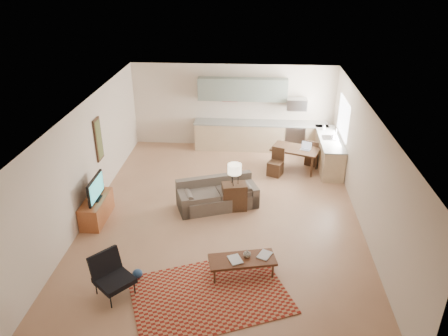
# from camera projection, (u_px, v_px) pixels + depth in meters

# --- Properties ---
(room) EXTENTS (9.00, 9.00, 9.00)m
(room) POSITION_uv_depth(u_px,v_px,m) (223.00, 166.00, 10.05)
(room) COLOR #A07152
(room) RESTS_ON ground
(kitchen_counter_back) EXTENTS (4.26, 0.64, 0.92)m
(kitchen_counter_back) POSITION_uv_depth(u_px,v_px,m) (260.00, 136.00, 14.14)
(kitchen_counter_back) COLOR tan
(kitchen_counter_back) RESTS_ON ground
(kitchen_counter_right) EXTENTS (0.64, 2.26, 0.92)m
(kitchen_counter_right) POSITION_uv_depth(u_px,v_px,m) (329.00, 152.00, 12.95)
(kitchen_counter_right) COLOR tan
(kitchen_counter_right) RESTS_ON ground
(kitchen_range) EXTENTS (0.62, 0.62, 0.90)m
(kitchen_range) POSITION_uv_depth(u_px,v_px,m) (294.00, 137.00, 14.07)
(kitchen_range) COLOR #A5A8AD
(kitchen_range) RESTS_ON ground
(kitchen_microwave) EXTENTS (0.62, 0.40, 0.35)m
(kitchen_microwave) POSITION_uv_depth(u_px,v_px,m) (297.00, 104.00, 13.61)
(kitchen_microwave) COLOR #A5A8AD
(kitchen_microwave) RESTS_ON room
(upper_cabinets) EXTENTS (2.80, 0.34, 0.70)m
(upper_cabinets) POSITION_uv_depth(u_px,v_px,m) (243.00, 89.00, 13.66)
(upper_cabinets) COLOR slate
(upper_cabinets) RESTS_ON room
(window_right) EXTENTS (0.02, 1.40, 1.05)m
(window_right) POSITION_uv_depth(u_px,v_px,m) (343.00, 118.00, 12.45)
(window_right) COLOR white
(window_right) RESTS_ON room
(wall_art_left) EXTENTS (0.06, 0.42, 1.10)m
(wall_art_left) POSITION_uv_depth(u_px,v_px,m) (99.00, 139.00, 10.98)
(wall_art_left) COLOR olive
(wall_art_left) RESTS_ON room
(triptych) EXTENTS (1.70, 0.04, 0.50)m
(triptych) POSITION_uv_depth(u_px,v_px,m) (230.00, 94.00, 13.90)
(triptych) COLOR beige
(triptych) RESTS_ON room
(rug) EXTENTS (3.34, 2.88, 0.02)m
(rug) POSITION_uv_depth(u_px,v_px,m) (210.00, 294.00, 8.15)
(rug) COLOR maroon
(rug) RESTS_ON floor
(sofa) EXTENTS (2.23, 1.55, 0.71)m
(sofa) POSITION_uv_depth(u_px,v_px,m) (217.00, 194.00, 10.89)
(sofa) COLOR brown
(sofa) RESTS_ON floor
(coffee_table) EXTENTS (1.39, 0.79, 0.40)m
(coffee_table) POSITION_uv_depth(u_px,v_px,m) (242.00, 267.00, 8.59)
(coffee_table) COLOR #442211
(coffee_table) RESTS_ON floor
(book_a) EXTENTS (0.47, 0.49, 0.03)m
(book_a) POSITION_uv_depth(u_px,v_px,m) (230.00, 261.00, 8.41)
(book_a) COLOR #9C0F0D
(book_a) RESTS_ON coffee_table
(book_b) EXTENTS (0.48, 0.49, 0.02)m
(book_b) POSITION_uv_depth(u_px,v_px,m) (259.00, 253.00, 8.64)
(book_b) COLOR navy
(book_b) RESTS_ON coffee_table
(vase) EXTENTS (0.21, 0.21, 0.16)m
(vase) POSITION_uv_depth(u_px,v_px,m) (247.00, 253.00, 8.53)
(vase) COLOR black
(vase) RESTS_ON coffee_table
(armchair) EXTENTS (1.00, 1.00, 0.81)m
(armchair) POSITION_uv_depth(u_px,v_px,m) (114.00, 277.00, 8.00)
(armchair) COLOR black
(armchair) RESTS_ON floor
(tv_credenza) EXTENTS (0.47, 1.21, 0.56)m
(tv_credenza) POSITION_uv_depth(u_px,v_px,m) (97.00, 209.00, 10.38)
(tv_credenza) COLOR brown
(tv_credenza) RESTS_ON floor
(tv) EXTENTS (0.09, 0.93, 0.56)m
(tv) POSITION_uv_depth(u_px,v_px,m) (95.00, 189.00, 10.14)
(tv) COLOR black
(tv) RESTS_ON tv_credenza
(console_table) EXTENTS (0.66, 0.50, 0.69)m
(console_table) POSITION_uv_depth(u_px,v_px,m) (234.00, 197.00, 10.80)
(console_table) COLOR #352115
(console_table) RESTS_ON floor
(table_lamp) EXTENTS (0.36, 0.36, 0.55)m
(table_lamp) POSITION_uv_depth(u_px,v_px,m) (235.00, 174.00, 10.53)
(table_lamp) COLOR beige
(table_lamp) RESTS_ON console_table
(dining_table) EXTENTS (1.53, 1.19, 0.68)m
(dining_table) POSITION_uv_depth(u_px,v_px,m) (295.00, 159.00, 12.82)
(dining_table) COLOR #352115
(dining_table) RESTS_ON floor
(dining_chair_near) EXTENTS (0.51, 0.52, 0.80)m
(dining_chair_near) POSITION_uv_depth(u_px,v_px,m) (276.00, 162.00, 12.47)
(dining_chair_near) COLOR #352115
(dining_chair_near) RESTS_ON floor
(dining_chair_far) EXTENTS (0.52, 0.53, 0.81)m
(dining_chair_far) POSITION_uv_depth(u_px,v_px,m) (313.00, 152.00, 13.11)
(dining_chair_far) COLOR #352115
(dining_chair_far) RESTS_ON floor
(laptop) EXTENTS (0.35, 0.31, 0.21)m
(laptop) POSITION_uv_depth(u_px,v_px,m) (305.00, 146.00, 12.53)
(laptop) COLOR #A5A8AD
(laptop) RESTS_ON dining_table
(soap_bottle) EXTENTS (0.11, 0.11, 0.19)m
(soap_bottle) POSITION_uv_depth(u_px,v_px,m) (324.00, 127.00, 13.31)
(soap_bottle) COLOR beige
(soap_bottle) RESTS_ON kitchen_counter_right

